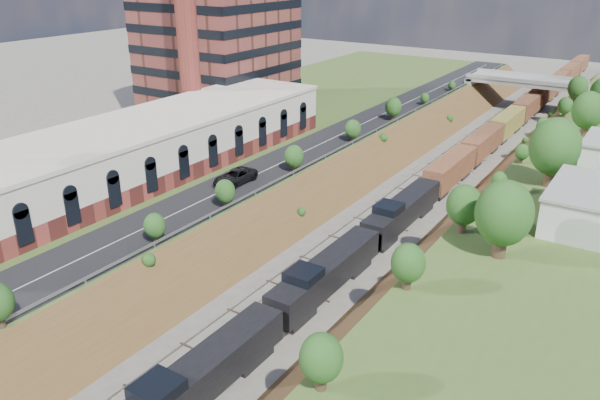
# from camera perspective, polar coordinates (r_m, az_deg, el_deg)

# --- Properties ---
(platform_left) EXTENTS (44.00, 180.00, 5.00)m
(platform_left) POSITION_cam_1_polar(r_m,az_deg,el_deg) (97.89, -7.29, 5.42)
(platform_left) COLOR #465E26
(platform_left) RESTS_ON ground
(embankment_left) EXTENTS (10.00, 180.00, 10.00)m
(embankment_left) POSITION_cam_1_polar(r_m,az_deg,el_deg) (86.80, 4.02, 1.55)
(embankment_left) COLOR brown
(embankment_left) RESTS_ON ground
(embankment_right) EXTENTS (10.00, 180.00, 10.00)m
(embankment_right) POSITION_cam_1_polar(r_m,az_deg,el_deg) (79.41, 18.00, -1.63)
(embankment_right) COLOR brown
(embankment_right) RESTS_ON ground
(rail_left_track) EXTENTS (1.58, 180.00, 0.18)m
(rail_left_track) POSITION_cam_1_polar(r_m,az_deg,el_deg) (83.34, 9.06, 0.46)
(rail_left_track) COLOR gray
(rail_left_track) RESTS_ON ground
(rail_right_track) EXTENTS (1.58, 180.00, 0.18)m
(rail_right_track) POSITION_cam_1_polar(r_m,az_deg,el_deg) (81.58, 12.38, -0.29)
(rail_right_track) COLOR gray
(rail_right_track) RESTS_ON ground
(road) EXTENTS (8.00, 180.00, 0.10)m
(road) POSITION_cam_1_polar(r_m,az_deg,el_deg) (87.27, 1.52, 5.22)
(road) COLOR black
(road) RESTS_ON platform_left
(guardrail) EXTENTS (0.10, 171.00, 0.70)m
(guardrail) POSITION_cam_1_polar(r_m,az_deg,el_deg) (84.99, 3.82, 5.05)
(guardrail) COLOR #99999E
(guardrail) RESTS_ON platform_left
(commercial_building) EXTENTS (14.30, 62.30, 7.00)m
(commercial_building) POSITION_cam_1_polar(r_m,az_deg,el_deg) (77.76, -15.08, 4.92)
(commercial_building) COLOR maroon
(commercial_building) RESTS_ON platform_left
(smokestack) EXTENTS (3.20, 3.20, 40.00)m
(smokestack) POSITION_cam_1_polar(r_m,az_deg,el_deg) (92.87, -11.17, 18.43)
(smokestack) COLOR maroon
(smokestack) RESTS_ON platform_left
(overpass) EXTENTS (24.50, 8.30, 7.40)m
(overpass) POSITION_cam_1_polar(r_m,az_deg,el_deg) (138.49, 21.10, 10.20)
(overpass) COLOR gray
(overpass) RESTS_ON ground
(white_building_near) EXTENTS (9.00, 12.00, 4.00)m
(white_building_near) POSITION_cam_1_polar(r_m,az_deg,el_deg) (67.67, 26.94, -0.82)
(white_building_near) COLOR silver
(white_building_near) RESTS_ON platform_right
(tree_right_large) EXTENTS (5.25, 5.25, 7.61)m
(tree_right_large) POSITION_cam_1_polar(r_m,az_deg,el_deg) (56.57, 19.28, -1.29)
(tree_right_large) COLOR #473323
(tree_right_large) RESTS_ON platform_right
(tree_left_crest) EXTENTS (2.45, 2.45, 3.55)m
(tree_left_crest) POSITION_cam_1_polar(r_m,az_deg,el_deg) (55.87, -17.08, -3.96)
(tree_left_crest) COLOR #473323
(tree_left_crest) RESTS_ON platform_left
(freight_train) EXTENTS (2.90, 179.22, 4.55)m
(freight_train) POSITION_cam_1_polar(r_m,az_deg,el_deg) (116.05, 19.51, 7.04)
(freight_train) COLOR black
(freight_train) RESTS_ON ground
(suv) EXTENTS (2.92, 6.29, 1.74)m
(suv) POSITION_cam_1_polar(r_m,az_deg,el_deg) (72.78, -6.36, 2.27)
(suv) COLOR black
(suv) RESTS_ON road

